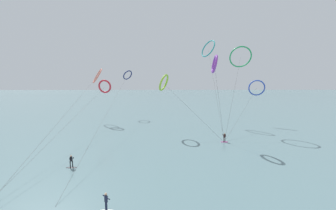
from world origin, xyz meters
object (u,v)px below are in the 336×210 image
(surfer_magenta, at_px, (224,138))
(kite_cobalt, at_px, (257,88))
(kite_emerald, at_px, (240,57))
(kite_crimson, at_px, (105,87))
(kite_lime, at_px, (164,83))
(kite_teal, at_px, (208,49))
(kite_navy, at_px, (127,75))
(surfer_ivory, at_px, (106,203))
(surfer_charcoal, at_px, (71,162))
(kite_coral, at_px, (97,76))
(kite_violet, at_px, (215,64))

(surfer_magenta, distance_m, kite_cobalt, 21.80)
(kite_emerald, height_order, kite_crimson, kite_emerald)
(kite_lime, bearing_deg, kite_emerald, 120.90)
(kite_teal, height_order, kite_crimson, kite_teal)
(kite_lime, distance_m, kite_navy, 22.96)
(surfer_magenta, bearing_deg, kite_cobalt, -154.38)
(kite_lime, bearing_deg, surfer_magenta, 78.62)
(kite_navy, bearing_deg, surfer_ivory, 44.88)
(surfer_ivory, relative_size, kite_cobalt, 0.10)
(surfer_magenta, xyz_separation_m, kite_lime, (-11.07, 6.83, 9.93))
(surfer_magenta, distance_m, kite_crimson, 32.36)
(kite_cobalt, bearing_deg, surfer_charcoal, -108.97)
(kite_coral, bearing_deg, kite_emerald, 49.10)
(kite_violet, bearing_deg, surfer_ivory, -29.25)
(kite_lime, bearing_deg, surfer_charcoal, -13.82)
(kite_lime, distance_m, kite_violet, 11.28)
(surfer_ivory, xyz_separation_m, kite_emerald, (21.84, 30.07, 15.49))
(surfer_charcoal, distance_m, kite_teal, 42.98)
(surfer_charcoal, relative_size, kite_coral, 0.04)
(surfer_ivory, bearing_deg, surfer_magenta, 107.56)
(kite_teal, distance_m, kite_coral, 30.67)
(surfer_ivory, bearing_deg, kite_coral, 163.99)
(kite_cobalt, relative_size, kite_coral, 0.40)
(surfer_charcoal, height_order, kite_teal, kite_teal)
(surfer_charcoal, distance_m, kite_crimson, 29.23)
(kite_cobalt, bearing_deg, kite_emerald, -103.86)
(kite_violet, height_order, kite_emerald, kite_emerald)
(surfer_charcoal, bearing_deg, kite_cobalt, 7.76)
(surfer_magenta, height_order, kite_teal, kite_teal)
(kite_teal, xyz_separation_m, kite_emerald, (5.23, -9.85, -3.11))
(surfer_ivory, distance_m, kite_crimson, 39.31)
(kite_coral, bearing_deg, kite_cobalt, 59.48)
(surfer_ivory, distance_m, kite_emerald, 40.26)
(surfer_magenta, bearing_deg, surfer_ivory, 24.85)
(kite_coral, relative_size, kite_violet, 2.79)
(surfer_ivory, relative_size, kite_emerald, 0.09)
(kite_emerald, bearing_deg, surfer_charcoal, 40.74)
(surfer_charcoal, xyz_separation_m, kite_crimson, (-3.16, 27.71, 8.75))
(kite_emerald, relative_size, kite_crimson, 0.44)
(surfer_charcoal, relative_size, kite_teal, 0.08)
(kite_teal, height_order, kite_cobalt, kite_teal)
(surfer_ivory, distance_m, surfer_magenta, 25.67)
(surfer_ivory, distance_m, kite_coral, 44.55)
(kite_lime, relative_size, kite_crimson, 0.30)
(surfer_charcoal, xyz_separation_m, kite_navy, (0.97, 37.75, 11.74))
(kite_teal, bearing_deg, kite_coral, -117.56)
(kite_lime, distance_m, kite_crimson, 18.19)
(kite_emerald, bearing_deg, kite_crimson, -7.20)
(surfer_charcoal, relative_size, kite_violet, 0.11)
(surfer_charcoal, distance_m, kite_coral, 34.31)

